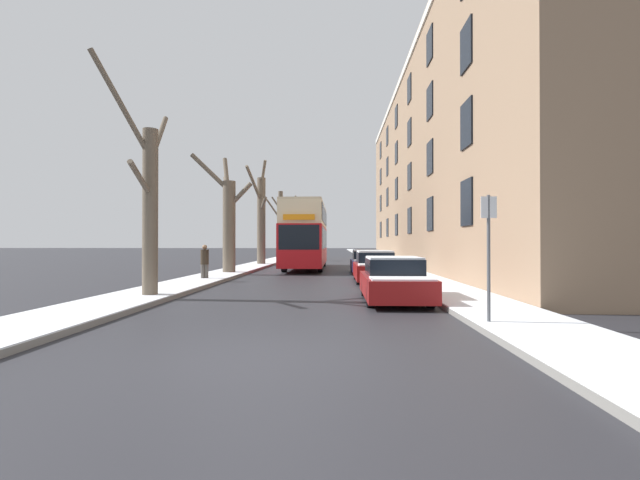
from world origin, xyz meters
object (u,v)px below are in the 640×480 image
parked_car_0 (394,280)px  parked_car_2 (366,262)px  bare_tree_left_1 (228,219)px  double_decker_bus (306,233)px  bare_tree_left_0 (149,203)px  street_sign_post (489,253)px  bare_tree_left_3 (280,224)px  pedestrian_left_sidewalk (205,261)px  parked_car_1 (375,267)px  bare_tree_left_2 (261,218)px

parked_car_0 → parked_car_2: bearing=90.0°
bare_tree_left_1 → double_decker_bus: bare_tree_left_1 is taller
bare_tree_left_0 → bare_tree_left_1: 10.77m
parked_car_2 → street_sign_post: (1.37, -16.69, 0.93)m
bare_tree_left_0 → double_decker_bus: (3.79, 16.40, -0.56)m
parked_car_0 → parked_car_2: size_ratio=0.98×
bare_tree_left_1 → bare_tree_left_3: bare_tree_left_3 is taller
parked_car_0 → parked_car_2: parked_car_2 is taller
bare_tree_left_0 → parked_car_2: bare_tree_left_0 is taller
parked_car_2 → pedestrian_left_sidewalk: size_ratio=2.57×
parked_car_1 → parked_car_0: bearing=-90.0°
parked_car_0 → pedestrian_left_sidewalk: pedestrian_left_sidewalk is taller
bare_tree_left_3 → parked_car_0: bearing=-76.3°
bare_tree_left_0 → bare_tree_left_1: size_ratio=1.07×
parked_car_0 → street_sign_post: bearing=-71.9°
parked_car_0 → pedestrian_left_sidewalk: bearing=140.7°
parked_car_1 → parked_car_2: (0.00, 5.91, -0.02)m
parked_car_0 → pedestrian_left_sidewalk: 10.15m
bare_tree_left_0 → pedestrian_left_sidewalk: 6.69m
double_decker_bus → pedestrian_left_sidewalk: (-3.99, -10.06, -1.55)m
parked_car_0 → parked_car_1: parked_car_1 is taller
parked_car_0 → bare_tree_left_3: bearing=103.7°
bare_tree_left_2 → street_sign_post: 26.45m
parked_car_2 → bare_tree_left_2: bearing=134.0°
parked_car_2 → pedestrian_left_sidewalk: bearing=-142.3°
bare_tree_left_2 → parked_car_2: 11.60m
bare_tree_left_0 → double_decker_bus: 16.84m
double_decker_bus → street_sign_post: size_ratio=4.22×
parked_car_2 → street_sign_post: 16.78m
street_sign_post → bare_tree_left_3: bearing=104.2°
pedestrian_left_sidewalk → bare_tree_left_1: bearing=-113.4°
parked_car_0 → street_sign_post: 4.53m
bare_tree_left_3 → parked_car_0: size_ratio=1.69×
double_decker_bus → street_sign_post: (5.24, -20.70, -0.92)m
bare_tree_left_0 → street_sign_post: (9.02, -4.29, -1.48)m
bare_tree_left_0 → street_sign_post: bare_tree_left_0 is taller
bare_tree_left_0 → bare_tree_left_2: 20.45m
double_decker_bus → parked_car_0: size_ratio=2.70×
bare_tree_left_1 → parked_car_0: bearing=-54.0°
bare_tree_left_3 → double_decker_bus: 15.38m
double_decker_bus → parked_car_0: bearing=-76.8°
parked_car_0 → parked_car_1: 6.58m
double_decker_bus → parked_car_2: (3.86, -4.00, -1.85)m
bare_tree_left_0 → parked_car_1: bearing=40.3°
bare_tree_left_3 → bare_tree_left_2: bearing=-90.5°
parked_car_0 → street_sign_post: street_sign_post is taller
bare_tree_left_3 → street_sign_post: 36.74m
bare_tree_left_3 → double_decker_bus: bearing=-75.7°
parked_car_1 → bare_tree_left_1: bearing=151.5°
bare_tree_left_1 → pedestrian_left_sidewalk: bare_tree_left_1 is taller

